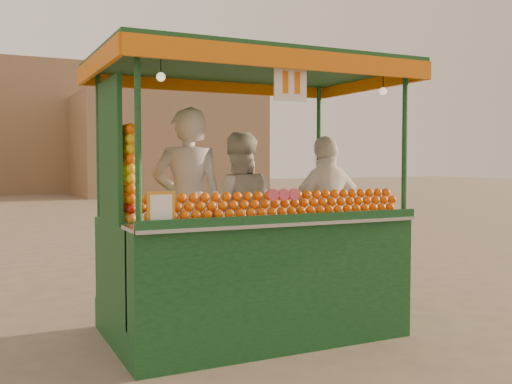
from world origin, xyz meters
name	(u,v)px	position (x,y,z in m)	size (l,w,h in m)	color
ground	(202,331)	(0.00, 0.00, 0.00)	(90.00, 90.00, 0.00)	brown
building_right	(166,146)	(7.00, 24.00, 2.50)	(9.00, 6.00, 5.00)	#83664A
juice_cart	(247,247)	(0.34, -0.33, 0.87)	(2.92, 1.89, 2.65)	#0E351D
vendor_left	(188,205)	(-0.12, 0.07, 1.26)	(0.79, 0.63, 1.90)	silver
vendor_middle	(238,214)	(0.43, 0.10, 1.14)	(0.97, 0.86, 1.67)	beige
vendor_right	(327,213)	(1.37, -0.13, 1.13)	(1.00, 0.48, 1.65)	white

